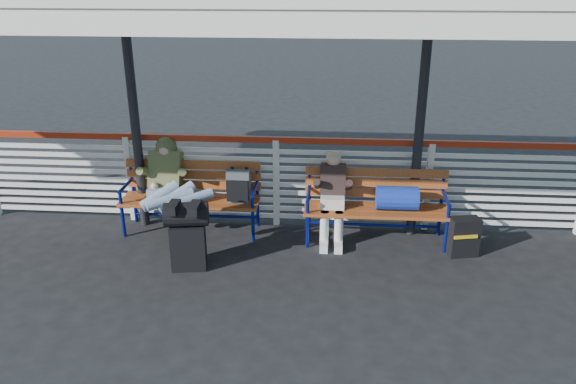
# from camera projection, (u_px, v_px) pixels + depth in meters

# --- Properties ---
(ground) EXTENTS (60.00, 60.00, 0.00)m
(ground) POSITION_uv_depth(u_px,v_px,m) (259.00, 299.00, 5.97)
(ground) COLOR black
(ground) RESTS_ON ground
(fence) EXTENTS (12.08, 0.08, 1.24)m
(fence) POSITION_uv_depth(u_px,v_px,m) (276.00, 179.00, 7.48)
(fence) COLOR silver
(fence) RESTS_ON ground
(luggage_stack) EXTENTS (0.53, 0.35, 0.82)m
(luggage_stack) POSITION_uv_depth(u_px,v_px,m) (187.00, 233.00, 6.43)
(luggage_stack) COLOR black
(luggage_stack) RESTS_ON ground
(bench_left) EXTENTS (1.80, 0.56, 0.92)m
(bench_left) POSITION_uv_depth(u_px,v_px,m) (203.00, 190.00, 7.33)
(bench_left) COLOR #A4521F
(bench_left) RESTS_ON ground
(bench_right) EXTENTS (1.80, 0.56, 0.92)m
(bench_right) POSITION_uv_depth(u_px,v_px,m) (384.00, 199.00, 7.04)
(bench_right) COLOR #A4521F
(bench_right) RESTS_ON ground
(traveler_man) EXTENTS (0.94, 1.58, 0.77)m
(traveler_man) POSITION_uv_depth(u_px,v_px,m) (172.00, 190.00, 6.96)
(traveler_man) COLOR #7C8BA8
(traveler_man) RESTS_ON ground
(companion_person) EXTENTS (0.32, 0.66, 1.15)m
(companion_person) POSITION_uv_depth(u_px,v_px,m) (332.00, 197.00, 7.06)
(companion_person) COLOR beige
(companion_person) RESTS_ON ground
(suitcase_side) EXTENTS (0.38, 0.28, 0.49)m
(suitcase_side) POSITION_uv_depth(u_px,v_px,m) (464.00, 237.00, 6.80)
(suitcase_side) COLOR black
(suitcase_side) RESTS_ON ground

